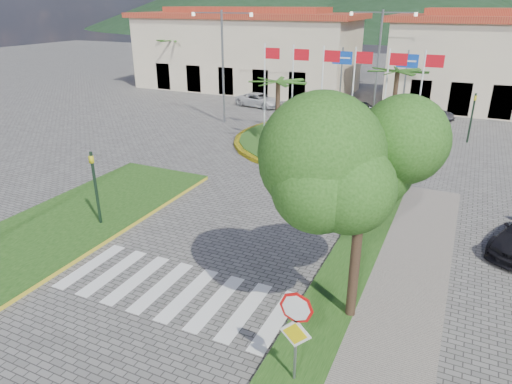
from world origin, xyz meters
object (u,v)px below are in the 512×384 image
at_px(stop_sign, 296,324).
at_px(white_van, 259,100).
at_px(deciduous_tree, 366,147).
at_px(roundabout_island, 332,141).
at_px(car_dark_b, 429,113).
at_px(car_dark_a, 364,108).

distance_m(stop_sign, white_van, 31.50).
bearing_deg(deciduous_tree, stop_sign, -101.18).
relative_size(roundabout_island, stop_sign, 4.79).
bearing_deg(car_dark_b, car_dark_a, 117.42).
height_order(stop_sign, car_dark_b, stop_sign).
distance_m(white_van, car_dark_b, 14.03).
bearing_deg(roundabout_island, car_dark_b, 61.42).
height_order(roundabout_island, car_dark_a, roundabout_island).
relative_size(stop_sign, deciduous_tree, 0.39).
xyz_separation_m(deciduous_tree, white_van, (-14.44, 25.23, -4.59)).
bearing_deg(roundabout_island, stop_sign, -76.27).
distance_m(stop_sign, deciduous_tree, 4.59).
distance_m(car_dark_a, car_dark_b, 5.00).
distance_m(stop_sign, car_dark_b, 29.33).
xyz_separation_m(roundabout_island, deciduous_tree, (5.50, -17.00, 5.00)).
bearing_deg(deciduous_tree, white_van, 119.78).
height_order(stop_sign, deciduous_tree, deciduous_tree).
height_order(roundabout_island, white_van, roundabout_island).
distance_m(deciduous_tree, car_dark_b, 26.67).
bearing_deg(stop_sign, deciduous_tree, 78.82).
xyz_separation_m(white_van, car_dark_b, (13.99, 1.03, 0.01)).
xyz_separation_m(stop_sign, deciduous_tree, (0.60, 3.04, 3.38)).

